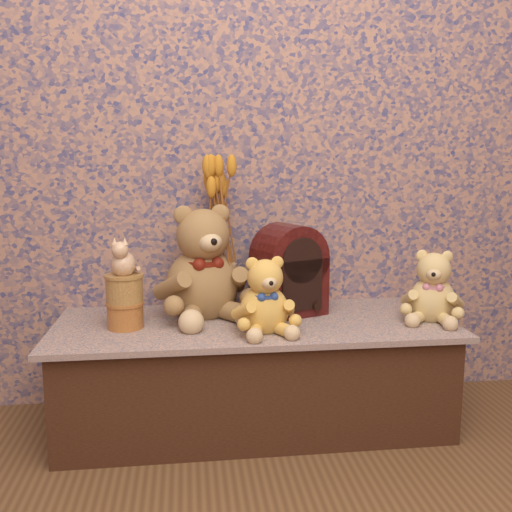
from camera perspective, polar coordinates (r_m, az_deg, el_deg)
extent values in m
cube|color=navy|center=(2.19, -1.08, 19.21)|extent=(3.00, 0.10, 2.60)
cube|color=#34476B|center=(2.04, -0.18, -11.78)|extent=(1.38, 0.55, 0.38)
cylinder|color=tan|center=(2.07, -3.47, -3.24)|extent=(0.12, 0.12, 0.18)
cylinder|color=gold|center=(1.94, -13.14, -5.90)|extent=(0.15, 0.15, 0.09)
cylinder|color=tan|center=(1.92, -13.24, -3.29)|extent=(0.15, 0.15, 0.09)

